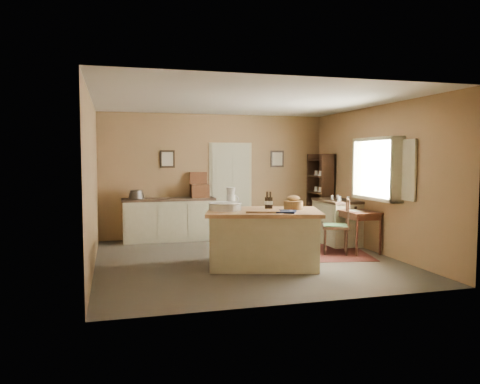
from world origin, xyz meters
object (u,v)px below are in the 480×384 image
object	(u,v)px
work_island	(263,237)
sideboard	(169,218)
shelving_unit	(322,195)
writing_desk	(357,216)
desk_chair	(336,227)
right_cabinet	(337,221)

from	to	relation	value
work_island	sideboard	bearing A→B (deg)	129.08
sideboard	work_island	bearing A→B (deg)	-66.67
sideboard	shelving_unit	distance (m)	3.44
sideboard	writing_desk	xyz separation A→B (m)	(3.25, -2.06, 0.19)
writing_desk	sideboard	bearing A→B (deg)	147.65
sideboard	writing_desk	bearing A→B (deg)	-32.35
work_island	sideboard	distance (m)	2.98
writing_desk	shelving_unit	xyz separation A→B (m)	(0.15, 1.86, 0.25)
sideboard	shelving_unit	bearing A→B (deg)	-3.36
writing_desk	shelving_unit	distance (m)	1.88
sideboard	shelving_unit	size ratio (longest dim) A/B	1.05
sideboard	desk_chair	size ratio (longest dim) A/B	1.95
work_island	desk_chair	xyz separation A→B (m)	(1.58, 0.58, 0.01)
shelving_unit	sideboard	bearing A→B (deg)	176.64
work_island	writing_desk	distance (m)	2.19
sideboard	desk_chair	distance (m)	3.50
writing_desk	right_cabinet	xyz separation A→B (m)	(-0.00, 0.82, -0.21)
desk_chair	shelving_unit	distance (m)	2.10
desk_chair	shelving_unit	bearing A→B (deg)	95.70
writing_desk	desk_chair	bearing A→B (deg)	-169.27
desk_chair	right_cabinet	bearing A→B (deg)	85.65
writing_desk	right_cabinet	size ratio (longest dim) A/B	0.79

